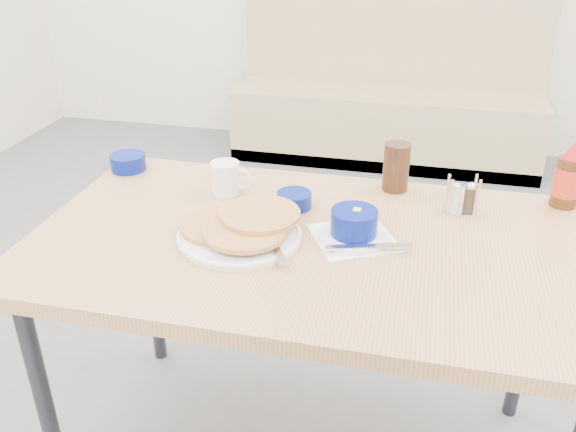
% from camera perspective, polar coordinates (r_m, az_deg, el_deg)
% --- Properties ---
extents(booth_bench, '(1.90, 0.56, 1.22)m').
position_cam_1_polar(booth_bench, '(4.01, 9.23, 10.40)').
color(booth_bench, tan).
rests_on(booth_bench, ground).
extents(dining_table, '(1.40, 0.80, 0.76)m').
position_cam_1_polar(dining_table, '(1.55, 2.12, -4.11)').
color(dining_table, tan).
rests_on(dining_table, ground).
extents(pancake_plate, '(0.31, 0.31, 0.06)m').
position_cam_1_polar(pancake_plate, '(1.52, -4.44, -1.25)').
color(pancake_plate, white).
rests_on(pancake_plate, dining_table).
extents(coffee_mug, '(0.12, 0.08, 0.09)m').
position_cam_1_polar(coffee_mug, '(1.74, -5.75, 3.59)').
color(coffee_mug, white).
rests_on(coffee_mug, dining_table).
extents(grits_setting, '(0.28, 0.26, 0.08)m').
position_cam_1_polar(grits_setting, '(1.51, 6.20, -1.00)').
color(grits_setting, white).
rests_on(grits_setting, dining_table).
extents(creamer_bowl, '(0.11, 0.11, 0.05)m').
position_cam_1_polar(creamer_bowl, '(1.97, -14.74, 4.88)').
color(creamer_bowl, navy).
rests_on(creamer_bowl, dining_table).
extents(butter_bowl, '(0.10, 0.10, 0.04)m').
position_cam_1_polar(butter_bowl, '(1.66, 0.59, 1.51)').
color(butter_bowl, navy).
rests_on(butter_bowl, dining_table).
extents(amber_tumbler, '(0.08, 0.08, 0.14)m').
position_cam_1_polar(amber_tumbler, '(1.78, 10.09, 4.54)').
color(amber_tumbler, '#371E11').
rests_on(amber_tumbler, dining_table).
extents(condiment_caddy, '(0.10, 0.07, 0.10)m').
position_cam_1_polar(condiment_caddy, '(1.69, 15.95, 1.44)').
color(condiment_caddy, silver).
rests_on(condiment_caddy, dining_table).
extents(syrup_bottle, '(0.07, 0.07, 0.19)m').
position_cam_1_polar(syrup_bottle, '(1.81, 24.73, 3.22)').
color(syrup_bottle, '#47230F').
rests_on(syrup_bottle, dining_table).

